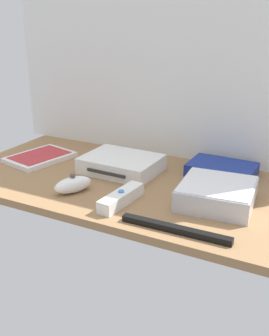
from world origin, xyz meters
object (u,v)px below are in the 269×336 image
Objects in this scene: mini_computer at (217,194)px; network_router at (222,170)px; sensor_bar at (175,229)px; game_console at (121,164)px; remote_wand at (121,198)px; game_case at (40,157)px; remote_nunchuk at (73,185)px.

network_router is (-4.05, 18.37, -0.94)cm from mini_computer.
network_router is 0.76× the size of sensor_bar.
game_console is 21.29cm from remote_wand.
remote_nunchuk reaches higher than game_case.
remote_wand is 1.38× the size of remote_nunchuk.
remote_wand reaches higher than game_case.
remote_nunchuk is 31.32cm from sensor_bar.
game_console is at bearing 135.67° from sensor_bar.
remote_wand is (-16.05, -28.69, -0.19)cm from network_router.
remote_nunchuk is at bearing -163.54° from mini_computer.
mini_computer is 35.59cm from remote_nunchuk.
game_case is (-27.14, -3.07, -1.44)cm from game_console.
remote_wand is 14.04cm from remote_nunchuk.
remote_nunchuk reaches higher than game_console.
remote_nunchuk is (-34.13, -10.08, -0.60)cm from mini_computer.
mini_computer is 17.42cm from sensor_bar.
network_router and remote_wand have the same top height.
sensor_bar is at bearing -87.91° from network_router.
game_case is at bearing 162.37° from remote_wand.
sensor_bar is (26.79, -25.23, -1.50)cm from game_console.
network_router is 1.21× the size of remote_wand.
game_case is 1.18× the size of network_router.
mini_computer is (30.40, -8.30, 0.44)cm from game_console.
game_console is at bearing 123.86° from remote_wand.
sensor_bar is at bearing -16.91° from remote_wand.
remote_nunchuk reaches higher than sensor_bar.
mini_computer is at bearing -76.19° from network_router.
game_console reaches higher than sensor_bar.
game_console is 1.17× the size of network_router.
game_case is at bearing 174.81° from mini_computer.
network_router reaches higher than game_case.
remote_nunchuk is (-30.08, -28.45, 0.34)cm from network_router.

